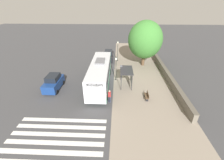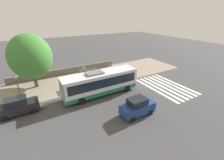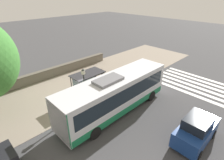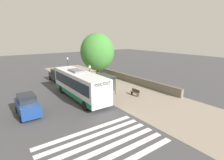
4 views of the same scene
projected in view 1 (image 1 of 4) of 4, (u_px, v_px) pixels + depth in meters
name	position (u px, v px, depth m)	size (l,w,h in m)	color
ground_plane	(114.00, 78.00, 24.53)	(120.00, 120.00, 0.00)	#424244
sidewalk_plaza	(142.00, 78.00, 24.36)	(9.00, 44.00, 0.02)	gray
crosswalk_stripes	(56.00, 138.00, 13.80)	(9.00, 5.25, 0.01)	silver
stone_wall	(167.00, 75.00, 23.94)	(0.60, 20.00, 1.17)	#6B6356
bus	(100.00, 73.00, 21.75)	(2.73, 10.85, 3.54)	silver
bus_shelter	(128.00, 72.00, 21.49)	(1.78, 3.28, 2.47)	#2D2D33
pedestrian	(109.00, 95.00, 18.19)	(0.34, 0.23, 1.75)	#2D3347
bench	(147.00, 96.00, 19.10)	(0.40, 1.42, 0.88)	brown
street_lamp_near	(116.00, 66.00, 22.76)	(0.28, 0.28, 3.90)	#2D332D
street_lamp_far	(118.00, 49.00, 30.09)	(0.28, 0.28, 4.20)	#2D332D
shade_tree	(145.00, 40.00, 26.90)	(6.13, 6.13, 8.29)	brown
parked_car_behind_bus	(108.00, 56.00, 31.21)	(1.86, 4.36, 2.05)	black
parked_car_far_lane	(54.00, 83.00, 21.01)	(1.92, 4.02, 2.12)	navy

